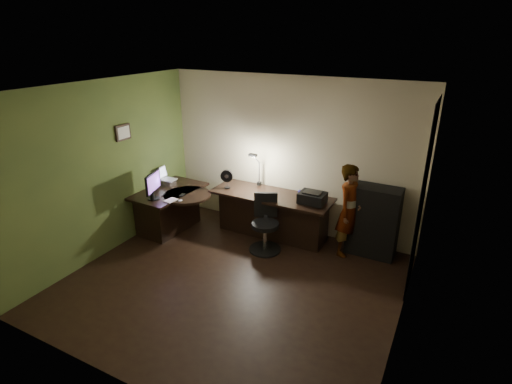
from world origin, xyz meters
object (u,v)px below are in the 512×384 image
at_px(cabinet, 373,221).
at_px(monitor, 153,189).
at_px(desk_left, 170,210).
at_px(office_chair, 265,225).
at_px(desk_right, 271,215).
at_px(person, 350,211).

bearing_deg(cabinet, monitor, -159.11).
height_order(desk_left, office_chair, office_chair).
bearing_deg(monitor, cabinet, 2.76).
height_order(desk_right, monitor, monitor).
relative_size(desk_right, person, 1.39).
bearing_deg(monitor, desk_left, 77.44).
bearing_deg(person, cabinet, -51.95).
height_order(office_chair, person, person).
bearing_deg(office_chair, monitor, 171.77).
height_order(desk_left, cabinet, cabinet).
xyz_separation_m(monitor, office_chair, (1.81, 0.52, -0.46)).
bearing_deg(cabinet, desk_right, -172.44).
distance_m(monitor, office_chair, 1.94).
relative_size(desk_left, monitor, 2.59).
xyz_separation_m(cabinet, office_chair, (-1.55, -0.70, -0.10)).
bearing_deg(desk_left, office_chair, 5.72).
relative_size(desk_left, office_chair, 1.40).
height_order(cabinet, office_chair, cabinet).
height_order(desk_left, monitor, monitor).
distance_m(desk_left, desk_right, 1.81).
bearing_deg(person, desk_left, 114.75).
xyz_separation_m(desk_left, person, (3.04, 0.63, 0.37)).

